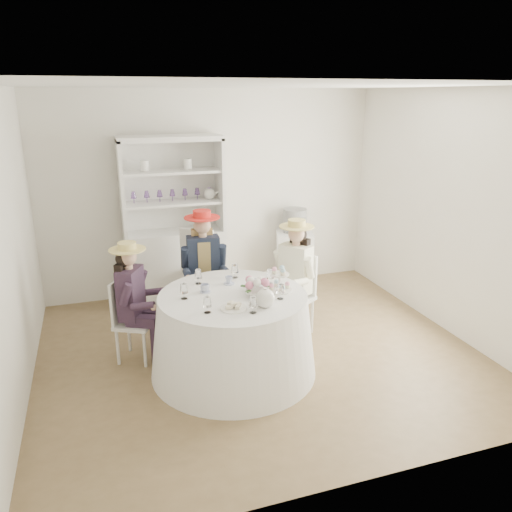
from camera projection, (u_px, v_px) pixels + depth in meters
name	position (u px, v px, depth m)	size (l,w,h in m)	color
ground	(259.00, 352.00, 5.32)	(4.50, 4.50, 0.00)	brown
ceiling	(259.00, 85.00, 4.49)	(4.50, 4.50, 0.00)	white
wall_back	(212.00, 193.00, 6.71)	(4.50, 4.50, 0.00)	silver
wall_front	(362.00, 309.00, 3.10)	(4.50, 4.50, 0.00)	silver
wall_left	(9.00, 251.00, 4.24)	(4.50, 4.50, 0.00)	silver
wall_right	(450.00, 214.00, 5.57)	(4.50, 4.50, 0.00)	silver
tea_table	(233.00, 334.00, 4.85)	(1.62, 1.62, 0.81)	white
hutch	(175.00, 244.00, 6.48)	(1.40, 0.80, 2.15)	silver
side_table	(294.00, 258.00, 7.11)	(0.50, 0.50, 0.78)	silver
hatbox	(295.00, 220.00, 6.94)	(0.33, 0.33, 0.33)	black
guest_left	(133.00, 295.00, 4.98)	(0.54, 0.49, 1.26)	silver
guest_mid	(204.00, 263.00, 5.65)	(0.52, 0.54, 1.41)	silver
guest_right	(294.00, 272.00, 5.51)	(0.57, 0.54, 1.34)	silver
spare_chair	(201.00, 266.00, 6.23)	(0.62, 0.62, 1.09)	silver
teacup_a	(205.00, 289.00, 4.77)	(0.09, 0.09, 0.07)	white
teacup_b	(229.00, 281.00, 4.98)	(0.08, 0.08, 0.07)	white
teacup_c	(255.00, 283.00, 4.92)	(0.08, 0.08, 0.06)	white
flower_bowl	(256.00, 294.00, 4.68)	(0.20, 0.20, 0.05)	white
flower_arrangement	(256.00, 283.00, 4.73)	(0.20, 0.21, 0.08)	pink
table_teapot	(265.00, 298.00, 4.44)	(0.25, 0.18, 0.19)	white
sandwich_plate	(234.00, 307.00, 4.41)	(0.24, 0.24, 0.05)	white
cupcake_stand	(280.00, 282.00, 4.80)	(0.25, 0.25, 0.23)	white
stemware_set	(233.00, 287.00, 4.70)	(0.96, 0.97, 0.15)	white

